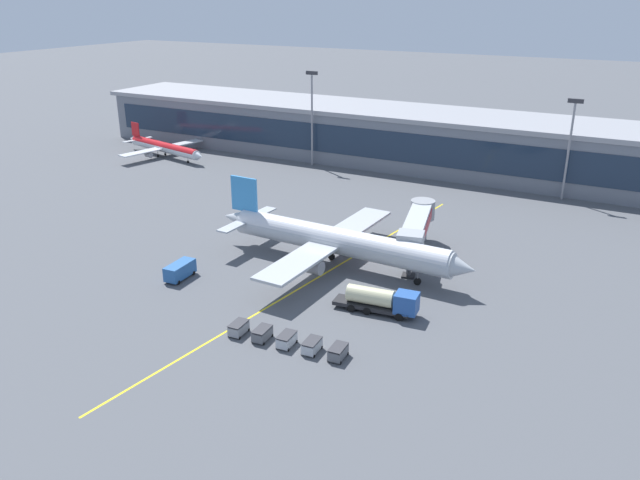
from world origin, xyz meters
name	(u,v)px	position (x,y,z in m)	size (l,w,h in m)	color
ground_plane	(295,276)	(0.00, 0.00, 0.00)	(700.00, 700.00, 0.00)	#515459
apron_lead_in_line	(322,275)	(3.36, 2.00, 0.00)	(0.30, 80.00, 0.01)	yellow
terminal_building	(459,142)	(3.27, 67.58, 6.26)	(189.51, 22.00, 12.48)	slate
main_airliner	(337,241)	(3.72, 5.96, 4.03)	(41.54, 32.94, 11.22)	#B2B7BC
jet_bridge	(417,225)	(12.61, 15.32, 5.01)	(7.44, 18.43, 6.74)	#B2B7BC
fuel_tanker	(381,300)	(15.29, -4.45, 1.75)	(11.00, 3.62, 3.25)	#232326
crew_van	(180,270)	(-13.77, -8.29, 1.31)	(2.38, 5.11, 2.30)	#285B9E
baggage_cart_0	(239,328)	(2.53, -17.35, 0.78)	(1.77, 2.74, 1.48)	gray
baggage_cart_1	(262,334)	(5.73, -17.15, 0.78)	(1.77, 2.74, 1.48)	#595B60
baggage_cart_2	(287,340)	(8.92, -16.95, 0.78)	(1.77, 2.74, 1.48)	#B2B7BC
baggage_cart_3	(312,346)	(12.11, -16.75, 0.78)	(1.77, 2.74, 1.48)	#B2B7BC
baggage_cart_4	(338,352)	(15.31, -16.55, 0.78)	(1.77, 2.74, 1.48)	#595B60
commuter_jet_far	(164,147)	(-63.40, 45.11, 2.45)	(28.71, 23.10, 7.03)	silver
apron_light_mast_0	(312,111)	(-27.87, 55.62, 12.65)	(2.80, 0.50, 21.40)	gray
apron_light_mast_2	(570,141)	(27.87, 55.62, 11.62)	(2.80, 0.50, 19.43)	gray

